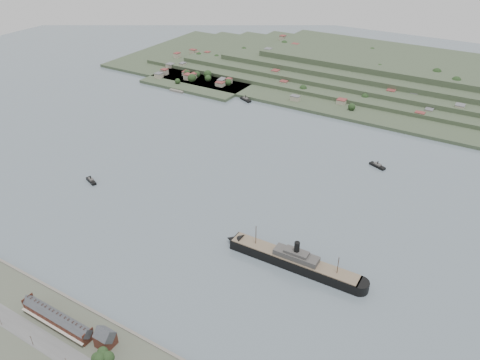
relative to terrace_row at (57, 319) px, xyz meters
The scene contains 10 objects.
ground 168.46m from the terrace_row, 86.59° to the left, with size 1400.00×1400.00×0.00m, color slate.
near_shore 22.02m from the terrace_row, 61.90° to the right, with size 220.00×80.00×2.60m.
terrace_row is the anchor object (origin of this frame).
gabled_building 37.74m from the terrace_row, ahead, with size 10.40×10.18×14.09m.
far_peninsula 562.42m from the terrace_row, 86.14° to the left, with size 760.00×309.00×30.00m.
steamship 161.51m from the terrace_row, 52.31° to the left, with size 113.29×15.20×27.19m.
tugboat 177.64m from the terrace_row, 130.12° to the left, with size 15.88×9.22×6.94m.
ferry_west 404.54m from the terrace_row, 103.69° to the left, with size 19.80×12.91×7.25m.
ferry_east 325.17m from the terrace_row, 70.25° to the left, with size 17.99×11.09×6.54m.
fig_tree 49.33m from the terrace_row, ahead, with size 12.57×10.89×14.03m.
Camera 1 is at (193.88, -284.26, 231.37)m, focal length 35.00 mm.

